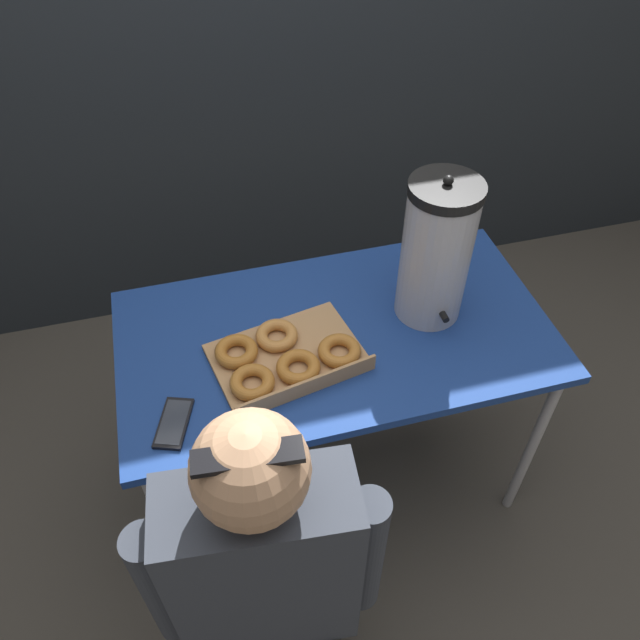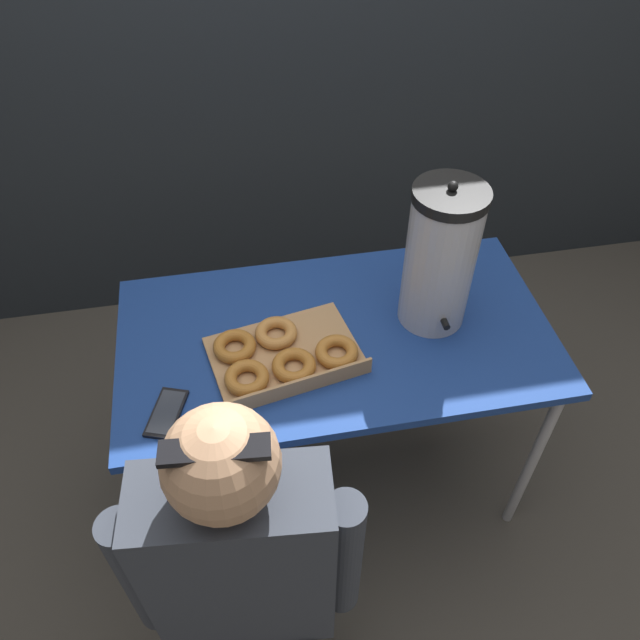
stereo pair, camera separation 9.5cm
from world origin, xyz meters
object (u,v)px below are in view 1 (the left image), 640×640
coffee_urn (436,252)px  cell_phone (174,423)px  donut_box (284,358)px  person_seated (268,589)px

coffee_urn → cell_phone: (-0.74, -0.22, -0.21)m
donut_box → person_seated: person_seated is taller
cell_phone → person_seated: size_ratio=0.14×
donut_box → person_seated: size_ratio=0.36×
donut_box → coffee_urn: 0.49m
donut_box → coffee_urn: coffee_urn is taller
cell_phone → person_seated: bearing=-49.5°
cell_phone → coffee_urn: bearing=35.8°
donut_box → coffee_urn: size_ratio=0.97×
coffee_urn → cell_phone: bearing=-163.8°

